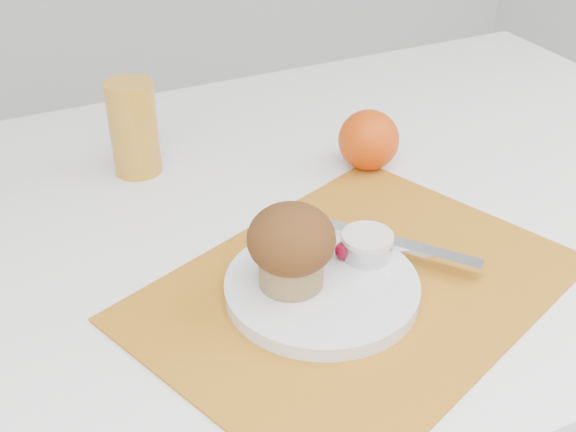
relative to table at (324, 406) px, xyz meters
name	(u,v)px	position (x,y,z in m)	size (l,w,h in m)	color
table	(324,406)	(0.00, 0.00, 0.00)	(1.20, 0.80, 0.75)	white
placemat	(356,289)	(-0.06, -0.17, 0.38)	(0.43, 0.32, 0.00)	#B26D18
plate	(322,287)	(-0.10, -0.17, 0.39)	(0.20, 0.20, 0.02)	silver
ramekin	(367,246)	(-0.04, -0.15, 0.41)	(0.05, 0.05, 0.02)	#B9B8BD
cream	(368,237)	(-0.04, -0.15, 0.42)	(0.05, 0.05, 0.01)	silver
raspberry_near	(323,251)	(-0.08, -0.13, 0.40)	(0.02, 0.02, 0.02)	#500208
raspberry_far	(345,250)	(-0.06, -0.14, 0.40)	(0.02, 0.02, 0.02)	#5A0214
butter_knife	(381,239)	(-0.01, -0.13, 0.40)	(0.22, 0.02, 0.01)	white
orange	(369,140)	(0.08, 0.05, 0.41)	(0.08, 0.08, 0.08)	#D84607
juice_glass	(134,128)	(-0.20, 0.17, 0.44)	(0.06, 0.06, 0.12)	orange
muffin	(291,246)	(-0.13, -0.16, 0.44)	(0.09, 0.09, 0.09)	#977B49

